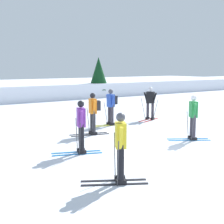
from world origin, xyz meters
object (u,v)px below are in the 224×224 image
Objects in this scene: skier_black at (150,102)px; conifer_far_left at (99,74)px; skier_yellow at (120,146)px; skier_orange at (93,111)px; skier_purple at (81,125)px; skier_green at (193,116)px; skier_blue at (111,105)px.

conifer_far_left reaches higher than skier_black.
conifer_far_left reaches higher than skier_yellow.
skier_purple is at bearing -129.33° from skier_orange.
skier_green is at bearing 23.47° from skier_yellow.
skier_purple is (-1.87, -2.28, -0.04)m from skier_orange.
skier_yellow is at bearing -121.22° from conifer_far_left.
conifer_far_left is at bearing 59.82° from skier_blue.
conifer_far_left reaches higher than skier_blue.
skier_green is at bearing -9.37° from skier_purple.
skier_purple is at bearing -124.25° from conifer_far_left.
skier_green is 17.83m from conifer_far_left.
skier_blue is 5.18m from skier_purple.
skier_black is 1.00× the size of skier_purple.
skier_yellow is at bearing -156.53° from skier_green.
skier_black is 2.56m from skier_blue.
skier_orange and skier_black have the same top height.
skier_orange is at bearing 64.79° from skier_yellow.
skier_green is (-1.82, -4.48, -0.00)m from skier_black.
conifer_far_left reaches higher than skier_green.
skier_blue is at bearing 44.55° from skier_purple.
conifer_far_left is at bearing 56.67° from skier_orange.
skier_orange is 1.00× the size of skier_black.
skier_yellow is 1.00× the size of skier_green.
skier_purple is at bearing -149.02° from skier_black.
skier_green is at bearing -49.59° from skier_orange.
skier_orange is at bearing -161.43° from skier_black.
conifer_far_left is (4.56, 12.13, 1.20)m from skier_black.
skier_orange is 0.48× the size of conifer_far_left.
skier_orange and skier_green have the same top height.
skier_orange is at bearing 50.67° from skier_purple.
skier_black is at bearing 18.57° from skier_orange.
skier_purple is at bearing -135.45° from skier_blue.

